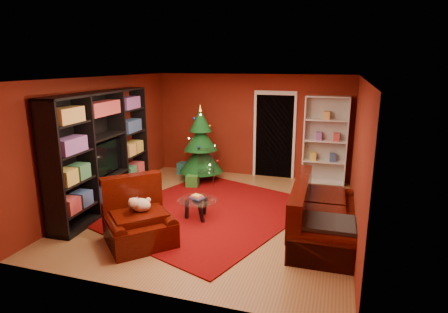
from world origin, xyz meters
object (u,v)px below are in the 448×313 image
(media_unit, at_px, (102,151))
(coffee_table, at_px, (198,209))
(gift_box_red, at_px, (196,174))
(christmas_tree, at_px, (201,144))
(gift_box_green, at_px, (192,181))
(rug, at_px, (207,211))
(armchair, at_px, (139,219))
(gift_box_teal, at_px, (184,168))
(sofa, at_px, (324,210))
(dog, at_px, (141,205))
(white_bookshelf, at_px, (325,141))
(acrylic_chair, at_px, (206,170))

(media_unit, bearing_deg, coffee_table, -3.34)
(gift_box_red, bearing_deg, christmas_tree, -21.94)
(gift_box_green, height_order, coffee_table, coffee_table)
(rug, relative_size, armchair, 3.44)
(christmas_tree, relative_size, armchair, 1.75)
(gift_box_teal, bearing_deg, gift_box_green, -56.81)
(gift_box_teal, distance_m, armchair, 4.01)
(rug, distance_m, armchair, 1.73)
(media_unit, xyz_separation_m, sofa, (4.29, -0.09, -0.69))
(coffee_table, bearing_deg, sofa, -1.87)
(christmas_tree, height_order, gift_box_green, christmas_tree)
(christmas_tree, xyz_separation_m, gift_box_teal, (-0.64, 0.41, -0.78))
(christmas_tree, distance_m, dog, 3.44)
(white_bookshelf, height_order, armchair, white_bookshelf)
(rug, distance_m, coffee_table, 0.43)
(rug, bearing_deg, christmas_tree, 113.82)
(christmas_tree, distance_m, gift_box_red, 0.83)
(christmas_tree, relative_size, gift_box_teal, 6.54)
(media_unit, height_order, sofa, media_unit)
(gift_box_teal, bearing_deg, armchair, -76.94)
(rug, relative_size, christmas_tree, 1.97)
(gift_box_green, bearing_deg, media_unit, -124.46)
(media_unit, relative_size, christmas_tree, 1.59)
(media_unit, distance_m, armchair, 2.03)
(media_unit, height_order, coffee_table, media_unit)
(sofa, bearing_deg, armchair, 110.42)
(gift_box_red, xyz_separation_m, acrylic_chair, (0.48, -0.53, 0.29))
(gift_box_teal, distance_m, dog, 3.96)
(christmas_tree, distance_m, gift_box_green, 0.96)
(gift_box_green, xyz_separation_m, armchair, (0.27, -2.93, 0.29))
(acrylic_chair, bearing_deg, christmas_tree, 103.85)
(acrylic_chair, bearing_deg, rug, -89.30)
(dog, distance_m, sofa, 3.02)
(gift_box_teal, distance_m, acrylic_chair, 1.32)
(media_unit, bearing_deg, christmas_tree, 59.44)
(rug, distance_m, gift_box_teal, 2.76)
(dog, bearing_deg, armchair, -135.00)
(dog, bearing_deg, sofa, -25.19)
(white_bookshelf, bearing_deg, armchair, -123.00)
(gift_box_red, bearing_deg, gift_box_green, -75.38)
(sofa, relative_size, acrylic_chair, 2.75)
(coffee_table, bearing_deg, rug, 83.19)
(white_bookshelf, bearing_deg, rug, -129.28)
(dog, distance_m, coffee_table, 1.32)
(gift_box_teal, height_order, gift_box_green, gift_box_teal)
(gift_box_red, distance_m, coffee_table, 2.57)
(gift_box_green, distance_m, dog, 2.92)
(white_bookshelf, xyz_separation_m, dog, (-2.67, -4.07, -0.42))
(dog, bearing_deg, white_bookshelf, 11.36)
(gift_box_red, distance_m, white_bookshelf, 3.30)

